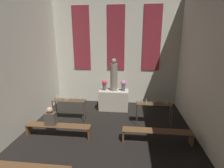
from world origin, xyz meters
TOP-DOWN VIEW (x-y plane):
  - wall_back at (0.00, 11.73)m, footprint 6.44×0.16m
  - altar at (0.00, 10.71)m, footprint 1.38×0.73m
  - statue at (0.00, 10.71)m, footprint 0.33×0.33m
  - flower_vase_left at (-0.45, 10.71)m, footprint 0.25×0.25m
  - flower_vase_right at (0.45, 10.71)m, footprint 0.25×0.25m
  - candle_rack_left at (-1.74, 9.36)m, footprint 1.38×0.39m
  - candle_rack_right at (1.72, 9.36)m, footprint 1.38×0.39m
  - pew_back_left at (-1.69, 8.09)m, footprint 2.27×0.36m
  - pew_back_right at (1.69, 8.09)m, footprint 2.27×0.36m
  - person_seated at (-1.95, 8.09)m, footprint 0.36×0.24m

SIDE VIEW (x-z plane):
  - pew_back_left at x=-1.69m, z-range 0.11..0.54m
  - pew_back_right at x=1.69m, z-range 0.11..0.54m
  - altar at x=0.00m, z-range 0.00..0.95m
  - person_seated at x=-1.95m, z-range 0.39..1.05m
  - candle_rack_left at x=-1.74m, z-range 0.22..1.30m
  - candle_rack_right at x=1.72m, z-range 0.22..1.30m
  - flower_vase_left at x=-0.45m, z-range 0.99..1.49m
  - flower_vase_right at x=0.45m, z-range 0.99..1.49m
  - statue at x=0.00m, z-range 0.89..2.41m
  - wall_back at x=0.00m, z-range 0.03..5.57m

